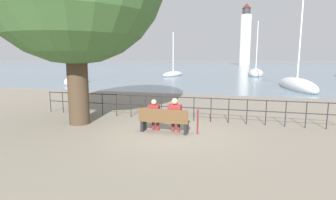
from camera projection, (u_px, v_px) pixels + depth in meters
The scene contains 12 objects.
ground_plane at pixel (164, 132), 9.65m from camera, with size 1000.00×1000.00×0.00m, color gray.
harbor_water at pixel (236, 64), 162.73m from camera, with size 600.00×300.00×0.01m.
park_bench at pixel (164, 121), 9.53m from camera, with size 1.84×0.45×0.90m.
seated_person_left at pixel (154, 114), 9.67m from camera, with size 0.41×0.35×1.21m.
seated_person_right at pixel (175, 114), 9.45m from camera, with size 0.47×0.35×1.28m.
promenade_railing at pixel (177, 104), 11.50m from camera, with size 13.28×0.04×1.05m.
closed_umbrella at pixel (198, 120), 9.31m from camera, with size 0.09×0.09×0.95m.
sailboat_0 at pixel (297, 85), 23.79m from camera, with size 2.95×8.88×12.38m.
sailboat_1 at pixel (173, 74), 42.61m from camera, with size 2.89×7.35×7.27m.
sailboat_2 at pixel (77, 80), 29.19m from camera, with size 4.21×6.67×11.78m.
sailboat_4 at pixel (256, 73), 42.88m from camera, with size 2.71×7.95×9.20m.
harbor_lighthouse at pixel (245, 37), 124.67m from camera, with size 5.16×5.16×28.52m.
Camera 1 is at (2.61, -8.98, 2.66)m, focal length 28.00 mm.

